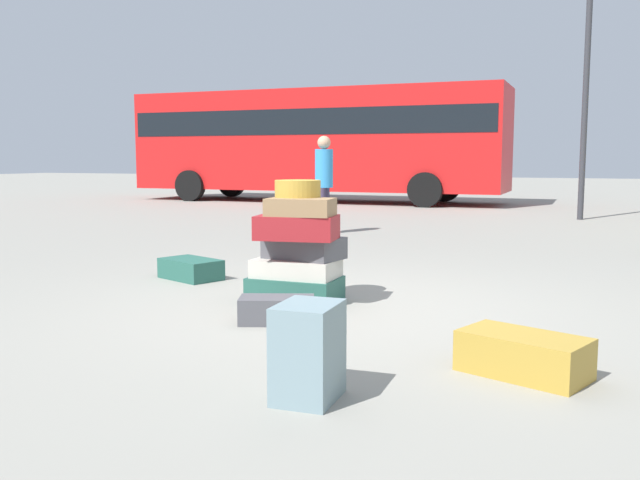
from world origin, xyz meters
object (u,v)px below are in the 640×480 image
object	(u,v)px
suitcase_slate_white_trunk	(308,352)
lamp_post	(590,4)
suitcase_tan_upright_blue	(523,355)
parked_bus	(317,138)
person_bearded_onlooker	(324,176)
suitcase_teal_foreground_far	(191,269)
suitcase_tower	(298,250)
suitcase_charcoal_left_side	(277,310)

from	to	relation	value
suitcase_slate_white_trunk	lamp_post	xyz separation A→B (m)	(1.25, 11.87, 4.04)
suitcase_slate_white_trunk	suitcase_tan_upright_blue	world-z (taller)	suitcase_slate_white_trunk
parked_bus	lamp_post	xyz separation A→B (m)	(7.25, -3.63, 2.46)
person_bearded_onlooker	suitcase_teal_foreground_far	bearing A→B (deg)	0.41
suitcase_slate_white_trunk	person_bearded_onlooker	world-z (taller)	person_bearded_onlooker
suitcase_tan_upright_blue	suitcase_tower	bearing A→B (deg)	166.31
suitcase_slate_white_trunk	suitcase_teal_foreground_far	xyz separation A→B (m)	(-2.52, 2.94, -0.15)
suitcase_tower	parked_bus	distance (m)	14.20
parked_bus	lamp_post	bearing A→B (deg)	-25.96
suitcase_tan_upright_blue	suitcase_charcoal_left_side	size ratio (longest dim) A/B	1.25
suitcase_charcoal_left_side	lamp_post	bearing A→B (deg)	58.58
lamp_post	suitcase_teal_foreground_far	bearing A→B (deg)	-112.90
person_bearded_onlooker	suitcase_charcoal_left_side	bearing A→B (deg)	14.95
suitcase_tan_upright_blue	suitcase_teal_foreground_far	distance (m)	4.13
lamp_post	suitcase_charcoal_left_side	bearing A→B (deg)	-101.52
suitcase_teal_foreground_far	person_bearded_onlooker	bearing A→B (deg)	115.53
suitcase_charcoal_left_side	suitcase_slate_white_trunk	bearing A→B (deg)	-79.74
suitcase_tower	person_bearded_onlooker	xyz separation A→B (m)	(-1.74, 5.24, 0.51)
suitcase_tan_upright_blue	suitcase_charcoal_left_side	bearing A→B (deg)	-177.75
suitcase_tan_upright_blue	person_bearded_onlooker	xyz separation A→B (m)	(-3.78, 6.68, 0.85)
suitcase_slate_white_trunk	lamp_post	distance (m)	12.60
suitcase_charcoal_left_side	lamp_post	xyz separation A→B (m)	(2.12, 10.38, 4.20)
suitcase_tan_upright_blue	person_bearded_onlooker	bearing A→B (deg)	140.86
suitcase_tower	suitcase_charcoal_left_side	size ratio (longest dim) A/B	1.88
suitcase_teal_foreground_far	lamp_post	bearing A→B (deg)	89.79
suitcase_charcoal_left_side	suitcase_teal_foreground_far	distance (m)	2.20
suitcase_tan_upright_blue	parked_bus	distance (m)	16.35
suitcase_tower	person_bearded_onlooker	size ratio (longest dim) A/B	0.66
suitcase_slate_white_trunk	lamp_post	bearing A→B (deg)	82.50
lamp_post	suitcase_tower	bearing A→B (deg)	-103.26
parked_bus	suitcase_teal_foreground_far	bearing A→B (deg)	-73.92
suitcase_charcoal_left_side	person_bearded_onlooker	world-z (taller)	person_bearded_onlooker
suitcase_tower	person_bearded_onlooker	distance (m)	5.55
suitcase_charcoal_left_side	suitcase_tan_upright_blue	bearing A→B (deg)	-38.98
suitcase_tan_upright_blue	suitcase_teal_foreground_far	size ratio (longest dim) A/B	1.10
suitcase_charcoal_left_side	person_bearded_onlooker	xyz separation A→B (m)	(-1.89, 6.02, 0.87)
suitcase_teal_foreground_far	parked_bus	xyz separation A→B (m)	(-3.47, 12.56, 1.73)
suitcase_tower	lamp_post	bearing A→B (deg)	76.74
suitcase_teal_foreground_far	parked_bus	size ratio (longest dim) A/B	0.06
suitcase_tan_upright_blue	suitcase_charcoal_left_side	distance (m)	2.01
person_bearded_onlooker	suitcase_tower	bearing A→B (deg)	15.90
suitcase_tan_upright_blue	parked_bus	xyz separation A→B (m)	(-7.03, 14.66, 1.71)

